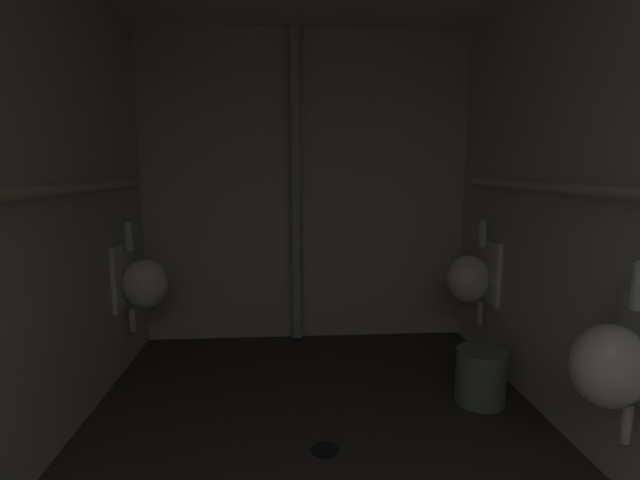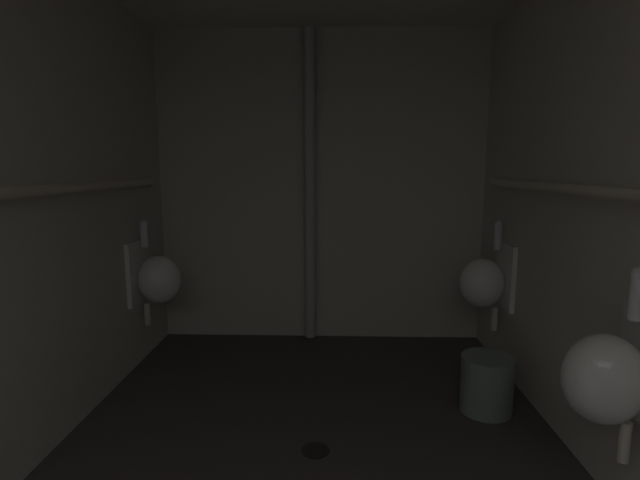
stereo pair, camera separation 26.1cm
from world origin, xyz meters
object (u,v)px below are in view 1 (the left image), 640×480
Objects in this scene: urinal_left_mid at (142,282)px; standpipe_back_wall at (296,190)px; urinal_right_mid at (614,363)px; urinal_right_far at (471,277)px; waste_bin at (481,376)px; floor_drain at (325,449)px.

urinal_left_mid is 0.32× the size of standpipe_back_wall.
urinal_right_mid is 2.39m from standpipe_back_wall.
urinal_right_far is 0.76m from waste_bin.
urinal_left_mid is 2.71m from urinal_right_mid.
urinal_right_far is at bearing -22.96° from standpipe_back_wall.
waste_bin is at bearing -16.10° from urinal_left_mid.
waste_bin is (0.96, 0.42, 0.16)m from floor_drain.
floor_drain is at bearing -86.07° from standpipe_back_wall.
urinal_right_far is (2.26, -0.03, 0.00)m from urinal_left_mid.
urinal_right_mid is 1.35m from floor_drain.
urinal_right_mid is 2.34× the size of waste_bin.
waste_bin is (2.11, -0.61, -0.46)m from urinal_left_mid.
waste_bin reaches higher than floor_drain.
urinal_left_mid is at bearing 163.90° from waste_bin.
waste_bin is (-0.15, 0.88, -0.46)m from urinal_right_mid.
waste_bin is (1.06, -1.10, -1.05)m from standpipe_back_wall.
urinal_left_mid is at bearing 179.30° from urinal_right_far.
urinal_left_mid and urinal_right_far have the same top height.
urinal_right_far is 1.45m from standpipe_back_wall.
urinal_right_mid reaches higher than floor_drain.
floor_drain is (0.10, -1.52, -1.21)m from standpipe_back_wall.
standpipe_back_wall is at bearing 24.92° from urinal_left_mid.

